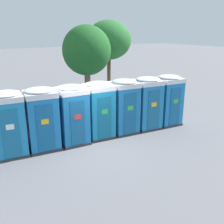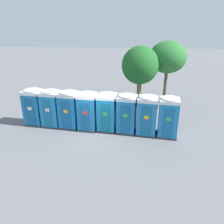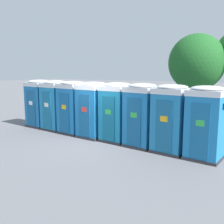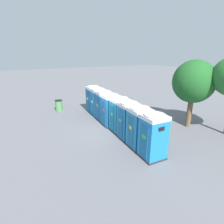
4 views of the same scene
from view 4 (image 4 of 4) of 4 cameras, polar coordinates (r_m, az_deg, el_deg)
ground_plane at (r=13.07m, az=-1.35°, el=-5.58°), size 120.00×120.00×0.00m
portapotty_0 at (r=16.75m, az=-6.09°, el=4.37°), size 1.34×1.31×2.54m
portapotty_1 at (r=15.61m, az=-4.50°, el=3.37°), size 1.32×1.32×2.54m
portapotty_2 at (r=14.48m, az=-2.63°, el=2.21°), size 1.38×1.34×2.54m
portapotty_3 at (r=13.36m, az=-0.58°, el=0.84°), size 1.26×1.28×2.54m
portapotty_4 at (r=12.34m, az=2.40°, el=-0.69°), size 1.28×1.31×2.54m
portapotty_5 at (r=11.30m, az=5.33°, el=-2.59°), size 1.32×1.33×2.54m
portapotty_6 at (r=10.31m, az=8.86°, el=-4.86°), size 1.36×1.34×2.54m
portapotty_7 at (r=9.39m, az=13.23°, el=-7.54°), size 1.29×1.31×2.54m
street_tree_1 at (r=13.94m, az=25.13°, el=8.86°), size 2.98×2.98×4.97m
trash_can at (r=17.81m, az=-16.94°, el=2.05°), size 0.71×0.71×1.08m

